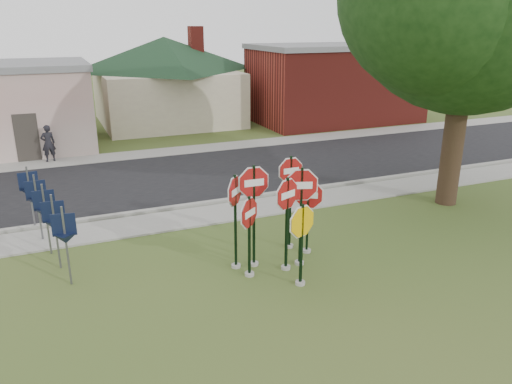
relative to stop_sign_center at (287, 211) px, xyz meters
name	(u,v)px	position (x,y,z in m)	size (l,w,h in m)	color
ground	(303,292)	(-0.13, -1.19, -1.60)	(120.00, 120.00, 0.00)	#3B5620
sidewalk_near	(225,213)	(-0.13, 4.31, -1.57)	(60.00, 1.60, 0.06)	gray
road	(189,176)	(-0.13, 8.81, -1.58)	(60.00, 7.00, 0.04)	black
sidewalk_far	(165,152)	(-0.13, 13.11, -1.57)	(60.00, 1.60, 0.06)	gray
curb	(216,202)	(-0.13, 5.31, -1.53)	(60.00, 0.20, 0.14)	gray
stop_sign_center	(287,211)	(0.00, 0.00, 0.00)	(1.00, 0.45, 2.57)	#98968D
stop_sign_yellow	(302,235)	(-0.03, -0.86, -0.30)	(1.03, 0.35, 2.17)	#98968D
stop_sign_left	(249,227)	(-0.99, 0.04, -0.27)	(0.83, 0.68, 2.20)	#98968D
stop_sign_right	(301,201)	(0.45, 0.11, 0.15)	(1.09, 0.39, 2.75)	#98968D
stop_sign_back_right	(290,190)	(0.66, 1.14, 0.10)	(0.99, 0.24, 2.75)	#98968D
stop_sign_back_left	(254,201)	(-0.67, 0.51, 0.19)	(1.11, 0.24, 2.82)	#98968D
stop_sign_far_right	(308,206)	(0.97, 0.68, -0.25)	(0.88, 0.68, 2.23)	#98968D
stop_sign_far_left	(235,209)	(-1.15, 0.58, 0.02)	(0.75, 0.76, 2.60)	#98968D
route_sign_row	(45,212)	(-5.53, 3.31, -0.37)	(1.43, 4.63, 2.00)	#59595E
building_house	(165,63)	(1.87, 20.81, 2.05)	(11.60, 11.60, 6.20)	beige
building_brick	(335,83)	(11.87, 17.31, 0.81)	(10.20, 6.20, 4.75)	maroon
bg_tree_right	(395,28)	(21.87, 24.81, 3.98)	(5.60, 5.60, 8.40)	black
pedestrian	(48,143)	(-5.29, 13.38, -0.71)	(0.61, 0.40, 1.66)	black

